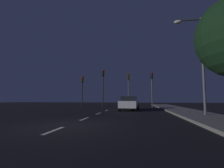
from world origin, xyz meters
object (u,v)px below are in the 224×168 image
at_px(car_stopped_ahead, 129,103).
at_px(traffic_signal_far_left, 82,85).
at_px(traffic_signal_far_right, 152,83).
at_px(traffic_signal_center_left, 103,81).
at_px(street_lamp_right, 198,56).
at_px(traffic_signal_center_right, 128,84).

bearing_deg(car_stopped_ahead, traffic_signal_far_left, 141.32).
xyz_separation_m(traffic_signal_far_right, car_stopped_ahead, (-2.89, -5.80, -2.66)).
relative_size(traffic_signal_center_left, car_stopped_ahead, 1.28).
distance_m(traffic_signal_far_left, street_lamp_right, 16.89).
height_order(car_stopped_ahead, street_lamp_right, street_lamp_right).
distance_m(traffic_signal_center_right, car_stopped_ahead, 6.37).
relative_size(traffic_signal_center_right, street_lamp_right, 0.69).
height_order(traffic_signal_far_right, car_stopped_ahead, traffic_signal_far_right).
height_order(traffic_signal_center_left, traffic_signal_far_right, traffic_signal_center_left).
bearing_deg(traffic_signal_far_right, car_stopped_ahead, -116.47).
bearing_deg(traffic_signal_far_left, traffic_signal_center_left, 0.03).
height_order(traffic_signal_far_right, street_lamp_right, street_lamp_right).
bearing_deg(traffic_signal_center_left, street_lamp_right, -51.23).
relative_size(traffic_signal_far_left, car_stopped_ahead, 1.08).
bearing_deg(traffic_signal_far_left, street_lamp_right, -42.78).
height_order(traffic_signal_far_left, traffic_signal_center_right, traffic_signal_center_right).
height_order(traffic_signal_far_left, car_stopped_ahead, traffic_signal_far_left).
bearing_deg(traffic_signal_far_right, traffic_signal_center_right, -180.00).
distance_m(traffic_signal_far_right, street_lamp_right, 11.70).
bearing_deg(traffic_signal_center_right, car_stopped_ahead, -86.30).
bearing_deg(traffic_signal_far_left, traffic_signal_center_right, 0.01).
xyz_separation_m(traffic_signal_far_left, traffic_signal_far_right, (10.13, 0.00, 0.23)).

